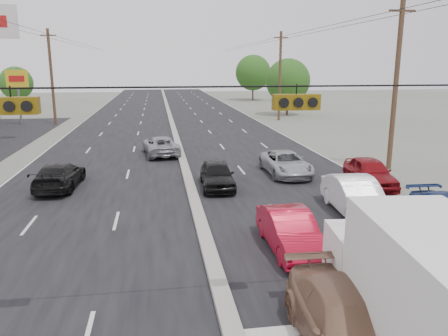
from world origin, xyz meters
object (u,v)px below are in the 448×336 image
(utility_pole_left_c, at_px, (52,76))
(red_sedan, at_px, (290,231))
(tree_right_mid, at_px, (288,81))
(oncoming_far, at_px, (161,146))
(oncoming_near, at_px, (59,176))
(queue_car_c, at_px, (286,164))
(box_truck, at_px, (421,291))
(tan_sedan, at_px, (349,327))
(queue_car_b, at_px, (356,197))
(tree_right_far, at_px, (253,73))
(utility_pole_right_c, at_px, (280,76))
(pole_sign_far, at_px, (17,83))
(queue_car_e, at_px, (370,173))
(utility_pole_right_b, at_px, (396,85))
(queue_car_a, at_px, (217,175))
(tree_left_far, at_px, (16,83))

(utility_pole_left_c, bearing_deg, red_sedan, -66.92)
(tree_right_mid, height_order, oncoming_far, tree_right_mid)
(oncoming_near, bearing_deg, tree_right_mid, -121.55)
(red_sedan, xyz_separation_m, queue_car_c, (2.95, 10.41, -0.02))
(box_truck, relative_size, oncoming_far, 1.36)
(tan_sedan, relative_size, queue_car_b, 1.03)
(tree_right_far, xyz_separation_m, oncoming_far, (-17.40, -48.55, -4.29))
(utility_pole_right_c, relative_size, queue_car_c, 2.08)
(pole_sign_far, relative_size, red_sedan, 1.43)
(tan_sedan, distance_m, queue_car_e, 14.64)
(queue_car_c, bearing_deg, red_sedan, -106.76)
(utility_pole_left_c, relative_size, utility_pole_right_c, 1.00)
(tree_right_far, bearing_deg, utility_pole_right_b, -93.64)
(oncoming_near, bearing_deg, queue_car_c, -172.31)
(tan_sedan, bearing_deg, box_truck, -13.08)
(utility_pole_right_b, bearing_deg, utility_pole_left_c, 135.00)
(pole_sign_far, xyz_separation_m, box_truck, (19.73, -41.91, -2.74))
(utility_pole_right_b, height_order, tan_sedan, utility_pole_right_b)
(box_truck, relative_size, red_sedan, 1.57)
(red_sedan, relative_size, queue_car_e, 0.94)
(tree_right_far, distance_m, queue_car_a, 59.63)
(utility_pole_right_c, bearing_deg, utility_pole_right_b, -90.00)
(tree_right_mid, bearing_deg, oncoming_near, -124.56)
(utility_pole_right_b, bearing_deg, pole_sign_far, 138.74)
(box_truck, xyz_separation_m, oncoming_far, (-5.13, 23.36, -0.99))
(box_truck, relative_size, queue_car_b, 1.39)
(oncoming_near, bearing_deg, box_truck, 127.11)
(utility_pole_left_c, relative_size, tree_right_mid, 1.40)
(utility_pole_right_c, distance_m, tree_left_far, 39.90)
(oncoming_far, bearing_deg, queue_car_c, 128.76)
(utility_pole_left_c, distance_m, tree_right_far, 41.38)
(tree_right_mid, xyz_separation_m, tan_sedan, (-12.63, -46.54, -3.63))
(utility_pole_right_b, relative_size, tree_right_far, 1.23)
(utility_pole_right_b, relative_size, queue_car_e, 2.25)
(queue_car_b, bearing_deg, tree_right_far, 85.24)
(pole_sign_far, xyz_separation_m, tree_right_mid, (31.00, 5.00, -0.07))
(utility_pole_right_c, xyz_separation_m, queue_car_a, (-11.10, -27.66, -4.41))
(utility_pole_right_c, bearing_deg, pole_sign_far, -180.00)
(oncoming_far, bearing_deg, utility_pole_left_c, -66.22)
(utility_pole_left_c, height_order, oncoming_near, utility_pole_left_c)
(tree_right_mid, height_order, red_sedan, tree_right_mid)
(tree_left_far, bearing_deg, queue_car_e, -57.21)
(red_sedan, bearing_deg, queue_car_a, 99.29)
(oncoming_near, bearing_deg, tan_sedan, 124.13)
(box_truck, xyz_separation_m, queue_car_c, (2.02, 16.43, -0.99))
(pole_sign_far, height_order, queue_car_e, pole_sign_far)
(queue_car_e, bearing_deg, queue_car_c, 144.63)
(queue_car_c, xyz_separation_m, queue_car_e, (3.61, -3.19, 0.09))
(queue_car_b, relative_size, queue_car_c, 0.99)
(utility_pole_left_c, bearing_deg, oncoming_near, -77.66)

